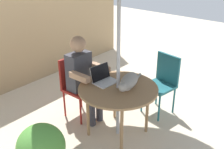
{
  "coord_description": "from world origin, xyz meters",
  "views": [
    {
      "loc": [
        -2.39,
        -1.87,
        2.31
      ],
      "look_at": [
        0.0,
        0.1,
        0.86
      ],
      "focal_mm": 43.56,
      "sensor_mm": 36.0,
      "label": 1
    }
  ],
  "objects": [
    {
      "name": "cat",
      "position": [
        0.08,
        -0.1,
        0.79
      ],
      "size": [
        0.64,
        0.3,
        0.17
      ],
      "color": "gray",
      "rests_on": "patio_table"
    },
    {
      "name": "person_seated",
      "position": [
        0.0,
        0.63,
        0.7
      ],
      "size": [
        0.48,
        0.48,
        1.24
      ],
      "color": "#3F3F47",
      "rests_on": "ground"
    },
    {
      "name": "fence_back",
      "position": [
        0.0,
        2.25,
        1.0
      ],
      "size": [
        5.24,
        0.08,
        2.0
      ],
      "primitive_type": "cube",
      "color": "tan",
      "rests_on": "ground"
    },
    {
      "name": "chair_occupied",
      "position": [
        0.0,
        0.79,
        0.53
      ],
      "size": [
        0.4,
        0.4,
        0.9
      ],
      "color": "maroon",
      "rests_on": "ground"
    },
    {
      "name": "patio_table",
      "position": [
        0.0,
        0.0,
        0.65
      ],
      "size": [
        1.01,
        1.01,
        0.71
      ],
      "color": "#9E754C",
      "rests_on": "ground"
    },
    {
      "name": "ground_plane",
      "position": [
        0.0,
        0.0,
        0.0
      ],
      "size": [
        14.0,
        14.0,
        0.0
      ],
      "primitive_type": "plane",
      "color": "beige"
    },
    {
      "name": "chair_empty",
      "position": [
        0.89,
        -0.15,
        0.53
      ],
      "size": [
        0.46,
        0.46,
        0.9
      ],
      "color": "#1E606B",
      "rests_on": "ground"
    },
    {
      "name": "laptop",
      "position": [
        0.01,
        0.26,
        0.77
      ],
      "size": [
        0.32,
        0.28,
        0.21
      ],
      "color": "silver",
      "rests_on": "patio_table"
    }
  ]
}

